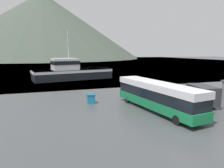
{
  "coord_description": "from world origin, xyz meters",
  "views": [
    {
      "loc": [
        -10.92,
        -12.86,
        6.52
      ],
      "look_at": [
        -2.29,
        13.4,
        2.0
      ],
      "focal_mm": 32.0,
      "sensor_mm": 36.0,
      "label": 1
    }
  ],
  "objects_px": {
    "tour_bus": "(156,95)",
    "small_boat": "(61,72)",
    "delivery_van": "(200,94)",
    "storage_bin": "(91,99)",
    "fishing_boat": "(71,72)"
  },
  "relations": [
    {
      "from": "storage_bin",
      "to": "tour_bus",
      "type": "bearing_deg",
      "value": -40.83
    },
    {
      "from": "tour_bus",
      "to": "delivery_van",
      "type": "xyz_separation_m",
      "value": [
        6.37,
        0.54,
        -0.48
      ]
    },
    {
      "from": "tour_bus",
      "to": "fishing_boat",
      "type": "height_order",
      "value": "fishing_boat"
    },
    {
      "from": "storage_bin",
      "to": "fishing_boat",
      "type": "bearing_deg",
      "value": 89.07
    },
    {
      "from": "delivery_van",
      "to": "storage_bin",
      "type": "relative_size",
      "value": 5.11
    },
    {
      "from": "tour_bus",
      "to": "storage_bin",
      "type": "relative_size",
      "value": 10.56
    },
    {
      "from": "delivery_van",
      "to": "fishing_boat",
      "type": "distance_m",
      "value": 30.71
    },
    {
      "from": "tour_bus",
      "to": "small_boat",
      "type": "height_order",
      "value": "tour_bus"
    },
    {
      "from": "storage_bin",
      "to": "small_boat",
      "type": "relative_size",
      "value": 0.17
    },
    {
      "from": "delivery_van",
      "to": "storage_bin",
      "type": "height_order",
      "value": "delivery_van"
    },
    {
      "from": "delivery_van",
      "to": "fishing_boat",
      "type": "xyz_separation_m",
      "value": [
        -12.21,
        28.18,
        0.52
      ]
    },
    {
      "from": "tour_bus",
      "to": "small_boat",
      "type": "bearing_deg",
      "value": 92.64
    },
    {
      "from": "storage_bin",
      "to": "small_boat",
      "type": "xyz_separation_m",
      "value": [
        -1.34,
        35.12,
        -0.09
      ]
    },
    {
      "from": "tour_bus",
      "to": "small_boat",
      "type": "relative_size",
      "value": 1.8
    },
    {
      "from": "small_boat",
      "to": "fishing_boat",
      "type": "bearing_deg",
      "value": 47.63
    }
  ]
}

